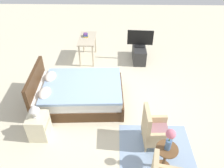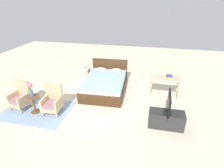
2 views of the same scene
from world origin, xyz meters
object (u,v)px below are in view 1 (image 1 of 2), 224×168
Objects in this scene: bed at (78,93)px; side_table at (165,156)px; book_stack at (86,35)px; flower_vase at (170,138)px; nightstand at (39,126)px; tv_flatscreen at (140,38)px; vanity_desk at (87,41)px; armchair_by_window_right at (154,130)px; tv_stand at (139,53)px; table_lamp at (34,109)px.

bed is 2.63m from side_table.
book_stack is at bearing 0.94° from bed.
flower_vase is 0.84× the size of nightstand.
book_stack is (4.15, 1.93, 0.45)m from side_table.
book_stack is (2.32, 0.04, 0.51)m from bed.
bed is 2.71× the size of tv_flatscreen.
tv_flatscreen is at bearing -94.19° from book_stack.
vanity_desk is (4.03, 1.87, -0.22)m from flower_vase.
armchair_by_window_right is 0.76m from flower_vase.
bed is 2.79m from tv_stand.
flower_vase is at bearing -155.13° from book_stack.
book_stack is (0.13, 1.76, 0.04)m from tv_flatscreen.
armchair_by_window_right is 3.47m from tv_flatscreen.
side_table is (-1.83, -1.89, 0.06)m from bed.
flower_vase is 4.03m from tv_flatscreen.
tv_flatscreen is at bearing 2.36° from side_table.
table_lamp is at bearing 144.04° from tv_flatscreen.
nightstand is 4.11m from tv_flatscreen.
side_table is at bearing -155.13° from book_stack.
book_stack is at bearing -10.48° from nightstand.
armchair_by_window_right is 0.59m from side_table.
tv_flatscreen is (4.02, 0.17, 0.41)m from side_table.
book_stack is (3.43, -0.63, 0.52)m from nightstand.
tv_stand is 1.75m from vanity_desk.
bed reaches higher than side_table.
vanity_desk is 4.44× the size of book_stack.
table_lamp is at bearing 90.00° from nightstand.
flower_vase is at bearing -134.15° from bed.
armchair_by_window_right is at bearing -153.52° from book_stack.
side_table is 1.00× the size of nightstand.
bed is at bearing -31.24° from nightstand.
vanity_desk reaches higher than side_table.
tv_stand is at bearing 2.37° from side_table.
armchair_by_window_right reaches higher than nightstand.
table_lamp is 3.38m from vanity_desk.
bed is 9.50× the size of book_stack.
nightstand reaches higher than tv_stand.
table_lamp is (0.72, 2.56, 0.43)m from side_table.
bed is 2.14× the size of vanity_desk.
table_lamp reaches higher than vanity_desk.
flower_vase is 2.72m from nightstand.
nightstand is at bearing 144.03° from tv_stand.
flower_vase is 4.07m from tv_stand.
bed is at bearing -179.06° from book_stack.
armchair_by_window_right is 4.02m from book_stack.
nightstand is at bearing 168.16° from vanity_desk.
bed is 2.83m from tv_flatscreen.
vanity_desk is at bearing 89.77° from tv_flatscreen.
tv_flatscreen reaches higher than bed.
nightstand is 3.53m from book_stack.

